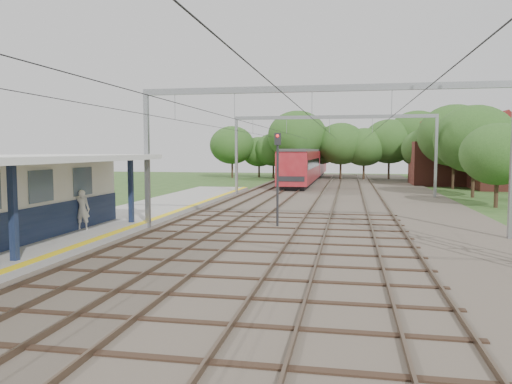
# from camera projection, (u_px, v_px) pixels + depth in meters

# --- Properties ---
(ground) EXTENTS (160.00, 160.00, 0.00)m
(ground) POSITION_uv_depth(u_px,v_px,m) (84.00, 358.00, 9.59)
(ground) COLOR #2D4C1E
(ground) RESTS_ON ground
(ballast_bed) EXTENTS (18.00, 90.00, 0.10)m
(ballast_bed) POSITION_uv_depth(u_px,v_px,m) (336.00, 202.00, 38.23)
(ballast_bed) COLOR #473D33
(ballast_bed) RESTS_ON ground
(platform) EXTENTS (5.00, 52.00, 0.35)m
(platform) POSITION_uv_depth(u_px,v_px,m) (93.00, 228.00, 24.67)
(platform) COLOR gray
(platform) RESTS_ON ground
(yellow_stripe) EXTENTS (0.45, 52.00, 0.01)m
(yellow_stripe) POSITION_uv_depth(u_px,v_px,m) (135.00, 225.00, 24.24)
(yellow_stripe) COLOR yellow
(yellow_stripe) RESTS_ON platform
(rail_tracks) EXTENTS (11.80, 88.00, 0.15)m
(rail_tracks) POSITION_uv_depth(u_px,v_px,m) (304.00, 200.00, 38.68)
(rail_tracks) COLOR brown
(rail_tracks) RESTS_ON ballast_bed
(catenary_system) EXTENTS (17.22, 88.00, 7.00)m
(catenary_system) POSITION_uv_depth(u_px,v_px,m) (326.00, 128.00, 33.27)
(catenary_system) COLOR gray
(catenary_system) RESTS_ON ground
(tree_band) EXTENTS (31.72, 30.88, 8.82)m
(tree_band) POSITION_uv_depth(u_px,v_px,m) (341.00, 143.00, 64.42)
(tree_band) COLOR #382619
(tree_band) RESTS_ON ground
(house_near) EXTENTS (7.00, 6.12, 7.89)m
(house_near) POSITION_uv_depth(u_px,v_px,m) (511.00, 160.00, 50.53)
(house_near) COLOR brown
(house_near) RESTS_ON ground
(house_far) EXTENTS (8.00, 6.12, 8.66)m
(house_far) POSITION_uv_depth(u_px,v_px,m) (447.00, 157.00, 57.30)
(house_far) COLOR brown
(house_far) RESTS_ON ground
(person) EXTENTS (0.77, 0.61, 1.84)m
(person) POSITION_uv_depth(u_px,v_px,m) (82.00, 210.00, 22.91)
(person) COLOR silver
(person) RESTS_ON platform
(train) EXTENTS (3.10, 38.57, 4.06)m
(train) POSITION_uv_depth(u_px,v_px,m) (308.00, 164.00, 66.07)
(train) COLOR black
(train) RESTS_ON ballast_bed
(signal_post) EXTENTS (0.36, 0.30, 4.88)m
(signal_post) POSITION_uv_depth(u_px,v_px,m) (278.00, 166.00, 25.44)
(signal_post) COLOR black
(signal_post) RESTS_ON ground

